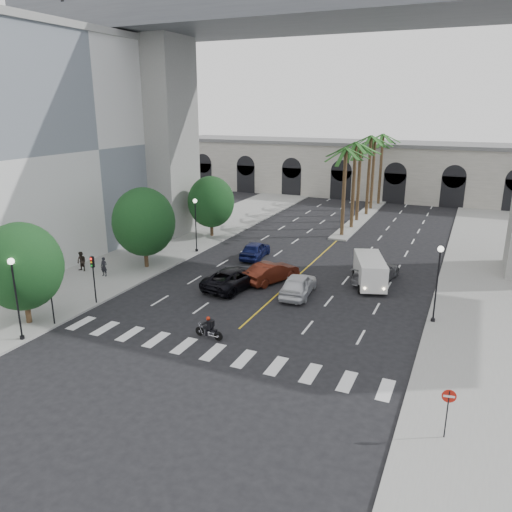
% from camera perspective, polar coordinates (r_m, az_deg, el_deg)
% --- Properties ---
extents(ground, '(140.00, 140.00, 0.00)m').
position_cam_1_polar(ground, '(31.11, -3.58, -9.73)').
color(ground, black).
rests_on(ground, ground).
extents(sidewalk_left, '(8.00, 100.00, 0.15)m').
position_cam_1_polar(sidewalk_left, '(50.44, -10.89, 0.64)').
color(sidewalk_left, gray).
rests_on(sidewalk_left, ground).
extents(sidewalk_right, '(8.00, 100.00, 0.15)m').
position_cam_1_polar(sidewalk_right, '(41.98, 25.29, -4.07)').
color(sidewalk_right, gray).
rests_on(sidewalk_right, ground).
extents(median, '(2.00, 24.00, 0.20)m').
position_cam_1_polar(median, '(65.40, 11.97, 4.31)').
color(median, gray).
rests_on(median, ground).
extents(building_left, '(16.50, 32.50, 20.60)m').
position_cam_1_polar(building_left, '(54.34, -24.07, 11.66)').
color(building_left, silver).
rests_on(building_left, ground).
extents(pier_building, '(71.00, 10.50, 8.50)m').
position_cam_1_polar(pier_building, '(81.22, 14.78, 9.51)').
color(pier_building, beige).
rests_on(pier_building, ground).
extents(bridge, '(75.00, 13.00, 26.00)m').
position_cam_1_polar(bridge, '(47.78, 13.25, 21.98)').
color(bridge, gray).
rests_on(bridge, ground).
extents(palm_a, '(3.20, 3.20, 10.30)m').
position_cam_1_polar(palm_a, '(54.38, 10.23, 11.53)').
color(palm_a, '#47331E').
rests_on(palm_a, ground).
extents(palm_b, '(3.20, 3.20, 10.60)m').
position_cam_1_polar(palm_b, '(58.22, 11.33, 12.08)').
color(palm_b, '#47331E').
rests_on(palm_b, ground).
extents(palm_c, '(3.20, 3.20, 10.10)m').
position_cam_1_polar(palm_c, '(62.21, 11.88, 11.92)').
color(palm_c, '#47331E').
rests_on(palm_c, ground).
extents(palm_d, '(3.20, 3.20, 10.90)m').
position_cam_1_polar(palm_d, '(65.99, 13.00, 12.75)').
color(palm_d, '#47331E').
rests_on(palm_d, ground).
extents(palm_e, '(3.20, 3.20, 10.40)m').
position_cam_1_polar(palm_e, '(69.99, 13.44, 12.56)').
color(palm_e, '#47331E').
rests_on(palm_e, ground).
extents(palm_f, '(3.20, 3.20, 10.70)m').
position_cam_1_polar(palm_f, '(73.84, 14.30, 12.92)').
color(palm_f, '#47331E').
rests_on(palm_f, ground).
extents(street_tree_near, '(5.20, 5.20, 6.89)m').
position_cam_1_polar(street_tree_near, '(35.23, -25.23, -1.09)').
color(street_tree_near, '#382616').
rests_on(street_tree_near, ground).
extents(street_tree_mid, '(5.44, 5.44, 7.21)m').
position_cam_1_polar(street_tree_mid, '(44.36, -12.70, 3.82)').
color(street_tree_mid, '#382616').
rests_on(street_tree_mid, ground).
extents(street_tree_far, '(5.04, 5.04, 6.68)m').
position_cam_1_polar(street_tree_far, '(54.29, -5.16, 6.18)').
color(street_tree_far, '#382616').
rests_on(street_tree_far, ground).
extents(lamp_post_left_near, '(0.40, 0.40, 5.35)m').
position_cam_1_polar(lamp_post_left_near, '(33.08, -25.79, -3.74)').
color(lamp_post_left_near, black).
rests_on(lamp_post_left_near, ground).
extents(lamp_post_left_far, '(0.40, 0.40, 5.35)m').
position_cam_1_polar(lamp_post_left_far, '(48.56, -6.91, 4.03)').
color(lamp_post_left_far, black).
rests_on(lamp_post_left_far, ground).
extents(lamp_post_right, '(0.40, 0.40, 5.35)m').
position_cam_1_polar(lamp_post_right, '(34.33, 20.04, -2.34)').
color(lamp_post_right, black).
rests_on(lamp_post_right, ground).
extents(traffic_signal_near, '(0.25, 0.18, 3.65)m').
position_cam_1_polar(traffic_signal_near, '(34.78, -22.45, -3.61)').
color(traffic_signal_near, black).
rests_on(traffic_signal_near, ground).
extents(traffic_signal_far, '(0.25, 0.18, 3.65)m').
position_cam_1_polar(traffic_signal_far, '(37.44, -18.10, -1.72)').
color(traffic_signal_far, black).
rests_on(traffic_signal_far, ground).
extents(motorcycle_rider, '(2.01, 0.54, 1.45)m').
position_cam_1_polar(motorcycle_rider, '(31.32, -5.33, -8.26)').
color(motorcycle_rider, black).
rests_on(motorcycle_rider, ground).
extents(car_a, '(2.46, 5.20, 1.72)m').
position_cam_1_polar(car_a, '(38.03, 4.84, -3.26)').
color(car_a, silver).
rests_on(car_a, ground).
extents(car_b, '(3.58, 5.31, 1.66)m').
position_cam_1_polar(car_b, '(40.77, 1.78, -1.86)').
color(car_b, '#4E1A0F').
rests_on(car_b, ground).
extents(car_c, '(3.70, 6.31, 1.65)m').
position_cam_1_polar(car_c, '(39.47, -2.55, -2.51)').
color(car_c, black).
rests_on(car_c, ground).
extents(car_d, '(3.40, 6.24, 1.71)m').
position_cam_1_polar(car_d, '(42.05, 13.55, -1.70)').
color(car_d, slate).
rests_on(car_d, ground).
extents(car_e, '(2.36, 4.90, 1.61)m').
position_cam_1_polar(car_e, '(47.11, -0.10, 0.72)').
color(car_e, '#0E1544').
rests_on(car_e, ground).
extents(cargo_van, '(3.68, 5.77, 2.31)m').
position_cam_1_polar(cargo_van, '(40.75, 12.88, -1.62)').
color(cargo_van, silver).
rests_on(cargo_van, ground).
extents(pedestrian_a, '(0.63, 0.45, 1.62)m').
position_cam_1_polar(pedestrian_a, '(43.60, -16.99, -1.17)').
color(pedestrian_a, black).
rests_on(pedestrian_a, sidewalk_left).
extents(pedestrian_b, '(0.86, 0.68, 1.71)m').
position_cam_1_polar(pedestrian_b, '(45.48, -19.31, -0.59)').
color(pedestrian_b, black).
rests_on(pedestrian_b, sidewalk_left).
extents(do_not_enter_sign, '(0.60, 0.13, 2.47)m').
position_cam_1_polar(do_not_enter_sign, '(23.46, 21.10, -15.50)').
color(do_not_enter_sign, black).
rests_on(do_not_enter_sign, ground).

